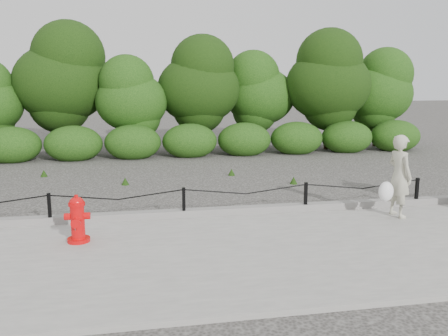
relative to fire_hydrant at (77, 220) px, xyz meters
name	(u,v)px	position (x,y,z in m)	size (l,w,h in m)	color
ground	(184,221)	(1.87, 1.08, -0.46)	(90.00, 90.00, 0.00)	#2D2B28
sidewalk	(197,256)	(1.87, -0.92, -0.42)	(14.00, 4.00, 0.08)	gray
curb	(184,213)	(1.87, 1.13, -0.31)	(14.00, 0.22, 0.14)	slate
chain_barrier	(184,199)	(1.87, 1.08, -0.01)	(10.06, 0.06, 0.60)	black
treeline	(175,86)	(2.48, 10.05, 2.01)	(20.16, 3.75, 4.70)	black
fire_hydrant	(77,220)	(0.00, 0.00, 0.00)	(0.42, 0.43, 0.80)	red
pedestrian	(399,177)	(6.01, 0.39, 0.41)	(0.74, 0.65, 1.62)	#B1AF98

